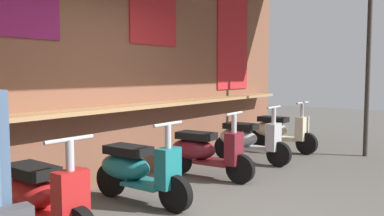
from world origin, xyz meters
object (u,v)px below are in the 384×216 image
scooter_silver (247,139)px  scooter_cream (278,131)px  scooter_red (39,196)px  scooter_maroon (203,151)px  scooter_teal (136,169)px

scooter_silver → scooter_cream: size_ratio=1.00×
scooter_red → scooter_silver: size_ratio=1.00×
scooter_red → scooter_cream: 5.22m
scooter_maroon → scooter_red: bearing=-93.7°
scooter_silver → scooter_cream: same height
scooter_red → scooter_teal: size_ratio=1.00×
scooter_maroon → scooter_cream: 2.58m
scooter_teal → scooter_silver: same height
scooter_silver → scooter_cream: (1.28, -0.00, 0.00)m
scooter_red → scooter_silver: 3.94m
scooter_red → scooter_cream: same height
scooter_red → scooter_teal: 1.26m
scooter_teal → scooter_cream: same height
scooter_red → scooter_silver: same height
scooter_maroon → scooter_silver: 1.30m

